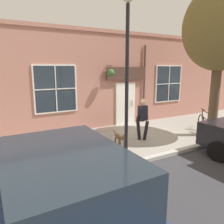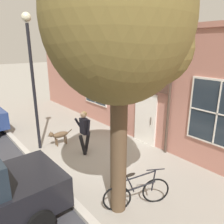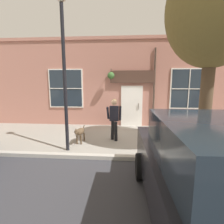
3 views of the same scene
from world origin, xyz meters
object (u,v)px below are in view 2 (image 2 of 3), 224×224
pedestrian_walking (84,129)px  dog_on_leash (59,135)px  street_tree_by_curb (124,24)px  leaning_bicycle (137,193)px  street_lamp (31,65)px

pedestrian_walking → dog_on_leash: bearing=-71.5°
pedestrian_walking → dog_on_leash: size_ratio=1.56×
street_tree_by_curb → leaning_bicycle: 3.91m
pedestrian_walking → dog_on_leash: pedestrian_walking is taller
pedestrian_walking → street_lamp: bearing=-52.6°
dog_on_leash → street_tree_by_curb: 5.76m
street_lamp → leaning_bicycle: bearing=97.6°
street_lamp → dog_on_leash: bearing=161.9°
pedestrian_walking → street_lamp: size_ratio=0.33×
dog_on_leash → street_lamp: bearing=-18.1°
pedestrian_walking → street_lamp: street_lamp is taller
dog_on_leash → pedestrian_walking: bearing=108.5°
pedestrian_walking → dog_on_leash: 1.44m
pedestrian_walking → street_tree_by_curb: 4.54m
pedestrian_walking → street_tree_by_curb: size_ratio=0.27×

